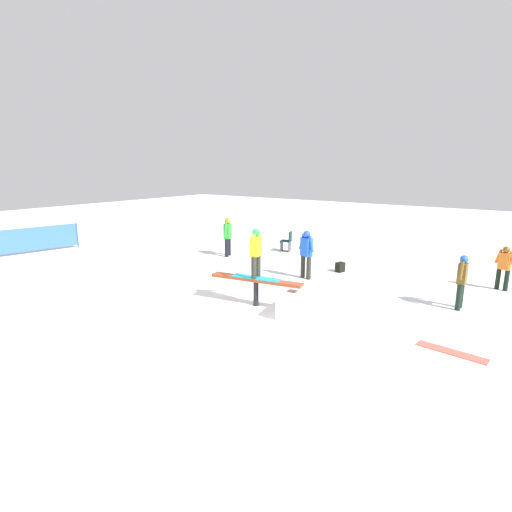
# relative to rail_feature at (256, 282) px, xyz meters

# --- Properties ---
(ground_plane) EXTENTS (60.00, 60.00, 0.00)m
(ground_plane) POSITION_rel_rail_feature_xyz_m (0.00, 0.00, -0.65)
(ground_plane) COLOR white
(rail_feature) EXTENTS (2.58, 0.71, 0.76)m
(rail_feature) POSITION_rel_rail_feature_xyz_m (0.00, 0.00, 0.00)
(rail_feature) COLOR black
(rail_feature) RESTS_ON ground
(snow_kicker_ramp) EXTENTS (2.03, 1.78, 0.54)m
(snow_kicker_ramp) POSITION_rel_rail_feature_xyz_m (-1.75, -0.30, -0.38)
(snow_kicker_ramp) COLOR white
(snow_kicker_ramp) RESTS_ON ground
(main_rider_on_rail) EXTENTS (1.35, 0.69, 1.32)m
(main_rider_on_rail) POSITION_rel_rail_feature_xyz_m (0.00, 0.00, 0.76)
(main_rider_on_rail) COLOR #1BB1C6
(main_rider_on_rail) RESTS_ON rail_feature
(bystander_orange) EXTENTS (0.56, 0.28, 1.33)m
(bystander_orange) POSITION_rel_rail_feature_xyz_m (-5.18, -5.42, 0.10)
(bystander_orange) COLOR black
(bystander_orange) RESTS_ON ground
(bystander_green) EXTENTS (0.34, 0.70, 1.58)m
(bystander_green) POSITION_rel_rail_feature_xyz_m (4.42, -4.17, 0.24)
(bystander_green) COLOR black
(bystander_green) RESTS_ON ground
(bystander_blue) EXTENTS (0.68, 0.34, 1.60)m
(bystander_blue) POSITION_rel_rail_feature_xyz_m (0.21, -3.11, 0.25)
(bystander_blue) COLOR #2A2A22
(bystander_blue) RESTS_ON ground
(bystander_brown) EXTENTS (0.21, 0.60, 1.43)m
(bystander_brown) POSITION_rel_rail_feature_xyz_m (-4.44, -2.88, 0.16)
(bystander_brown) COLOR black
(bystander_brown) RESTS_ON ground
(loose_snowboard_coral) EXTENTS (1.35, 0.42, 0.02)m
(loose_snowboard_coral) POSITION_rel_rail_feature_xyz_m (-4.78, -0.05, -0.63)
(loose_snowboard_coral) COLOR #E06250
(loose_snowboard_coral) RESTS_ON ground
(folding_chair) EXTENTS (0.55, 0.55, 0.88)m
(folding_chair) POSITION_rel_rail_feature_xyz_m (2.91, -6.34, -0.23)
(folding_chair) COLOR #3F3F44
(folding_chair) RESTS_ON ground
(backpack_on_snow) EXTENTS (0.30, 0.35, 0.34)m
(backpack_on_snow) POSITION_rel_rail_feature_xyz_m (-0.39, -4.52, -0.48)
(backpack_on_snow) COLOR black
(backpack_on_snow) RESTS_ON ground
(safety_fence) EXTENTS (1.09, 5.30, 1.10)m
(safety_fence) POSITION_rel_rail_feature_xyz_m (11.68, 1.03, -0.05)
(safety_fence) COLOR blue
(safety_fence) RESTS_ON ground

